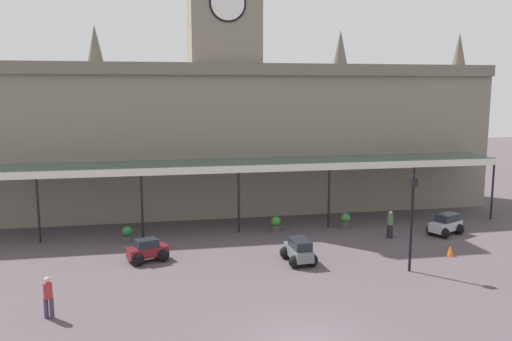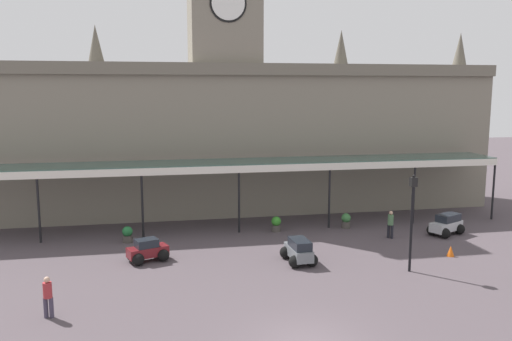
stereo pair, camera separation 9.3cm
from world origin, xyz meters
name	(u,v)px [view 1 (the left image)]	position (x,y,z in m)	size (l,w,h in m)	color
station_building	(224,129)	(0.00, 21.41, 5.94)	(39.01, 6.11, 17.80)	gray
entrance_canopy	(235,164)	(0.00, 16.13, 4.13)	(35.25, 3.26, 4.29)	#38564C
car_maroon_sedan	(147,252)	(-5.54, 10.29, 0.50)	(2.23, 1.94, 1.19)	maroon
car_silver_estate	(446,225)	(12.40, 11.94, 0.56)	(2.43, 2.13, 1.27)	#B2B5BA
car_grey_estate	(299,252)	(2.10, 8.58, 0.56)	(1.62, 2.30, 1.27)	slate
pedestrian_beside_cars	(48,296)	(-9.27, 4.06, 0.91)	(0.39, 0.34, 1.67)	#3F384C
pedestrian_crossing_forecourt	(390,223)	(8.68, 11.86, 0.91)	(0.34, 0.34, 1.67)	black
victorian_lamppost	(412,212)	(7.08, 6.28, 2.99)	(0.30, 0.30, 4.81)	black
traffic_cone	(450,251)	(10.35, 8.03, 0.29)	(0.40, 0.40, 0.57)	orange
planter_near_kerb	(127,234)	(-6.73, 13.94, 0.49)	(0.60, 0.60, 0.96)	#47423D
planter_forecourt_centre	(346,220)	(6.91, 14.59, 0.49)	(0.60, 0.60, 0.96)	#47423D
planter_by_canopy	(276,224)	(2.31, 14.60, 0.49)	(0.60, 0.60, 0.96)	#47423D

